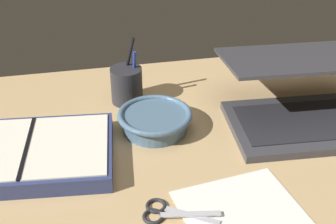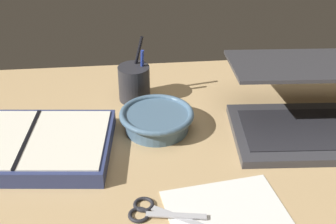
{
  "view_description": "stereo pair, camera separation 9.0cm",
  "coord_description": "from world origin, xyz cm",
  "px_view_note": "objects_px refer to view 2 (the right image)",
  "views": [
    {
      "loc": [
        -18.4,
        -71.9,
        61.69
      ],
      "look_at": [
        -1.03,
        11.47,
        9.0
      ],
      "focal_mm": 50.0,
      "sensor_mm": 36.0,
      "label": 1
    },
    {
      "loc": [
        -9.52,
        -73.26,
        61.69
      ],
      "look_at": [
        -1.03,
        11.47,
        9.0
      ],
      "focal_mm": 50.0,
      "sensor_mm": 36.0,
      "label": 2
    }
  ],
  "objects_px": {
    "laptop": "(310,108)",
    "bowl": "(157,119)",
    "scissors": "(150,211)",
    "pen_cup": "(134,83)",
    "planner": "(29,145)"
  },
  "relations": [
    {
      "from": "bowl",
      "to": "planner",
      "type": "relative_size",
      "value": 0.46
    },
    {
      "from": "laptop",
      "to": "bowl",
      "type": "xyz_separation_m",
      "value": [
        -0.34,
        0.03,
        -0.03
      ]
    },
    {
      "from": "planner",
      "to": "bowl",
      "type": "bearing_deg",
      "value": 18.28
    },
    {
      "from": "bowl",
      "to": "scissors",
      "type": "distance_m",
      "value": 0.27
    },
    {
      "from": "laptop",
      "to": "pen_cup",
      "type": "height_order",
      "value": "pen_cup"
    },
    {
      "from": "pen_cup",
      "to": "scissors",
      "type": "distance_m",
      "value": 0.41
    },
    {
      "from": "pen_cup",
      "to": "laptop",
      "type": "bearing_deg",
      "value": -23.85
    },
    {
      "from": "laptop",
      "to": "planner",
      "type": "relative_size",
      "value": 1.01
    },
    {
      "from": "scissors",
      "to": "bowl",
      "type": "bearing_deg",
      "value": 104.43
    },
    {
      "from": "pen_cup",
      "to": "scissors",
      "type": "height_order",
      "value": "pen_cup"
    },
    {
      "from": "pen_cup",
      "to": "planner",
      "type": "height_order",
      "value": "pen_cup"
    },
    {
      "from": "bowl",
      "to": "planner",
      "type": "bearing_deg",
      "value": -167.55
    },
    {
      "from": "laptop",
      "to": "scissors",
      "type": "height_order",
      "value": "laptop"
    },
    {
      "from": "bowl",
      "to": "scissors",
      "type": "height_order",
      "value": "bowl"
    },
    {
      "from": "bowl",
      "to": "pen_cup",
      "type": "height_order",
      "value": "pen_cup"
    }
  ]
}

